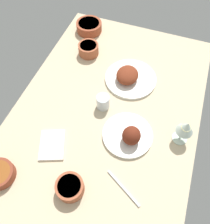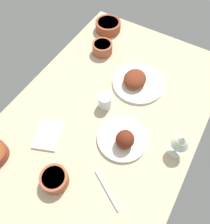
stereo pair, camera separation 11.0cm
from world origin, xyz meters
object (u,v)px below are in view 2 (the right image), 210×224
bowl_pasta (54,179)px  plate_far_side (123,139)px  fork_loose (107,190)px  wine_glass (181,142)px  folded_napkin (48,135)px  bowl_potatoes (102,48)px  plate_near_viewer (137,81)px  water_tumbler (105,102)px  bowl_onions (108,26)px

bowl_pasta → plate_far_side: bearing=-27.3°
bowl_pasta → fork_loose: size_ratio=0.61×
wine_glass → folded_napkin: wine_glass is taller
bowl_potatoes → wine_glass: 71.14cm
plate_near_viewer → plate_far_side: size_ratio=1.19×
bowl_pasta → water_tumbler: size_ratio=1.48×
bowl_onions → wine_glass: wine_glass is taller
plate_near_viewer → bowl_pasta: (-63.59, 5.73, 0.76)cm
water_tumbler → fork_loose: water_tumbler is taller
wine_glass → folded_napkin: bearing=113.2°
bowl_potatoes → water_tumbler: bearing=-147.3°
wine_glass → bowl_potatoes: bearing=58.3°
water_tumbler → folded_napkin: (-27.91, 14.37, -3.23)cm
water_tumbler → folded_napkin: 31.56cm
fork_loose → plate_far_side: bearing=-49.2°
plate_far_side → folded_napkin: plate_far_side is taller
folded_napkin → fork_loose: (-7.29, -36.12, -0.20)cm
plate_far_side → bowl_pasta: 34.02cm
water_tumbler → folded_napkin: bearing=152.8°
plate_far_side → bowl_onions: size_ratio=1.47×
plate_near_viewer → bowl_onions: 47.08cm
plate_far_side → bowl_pasta: bearing=152.7°
bowl_potatoes → wine_glass: size_ratio=0.83×
wine_glass → plate_far_side: bearing=109.3°
bowl_potatoes → water_tumbler: size_ratio=1.53×
plate_near_viewer → folded_napkin: 53.32cm
plate_near_viewer → fork_loose: 57.83cm
bowl_potatoes → water_tumbler: 38.53cm
plate_far_side → bowl_potatoes: bearing=40.2°
plate_far_side → folded_napkin: size_ratio=1.59×
plate_far_side → wine_glass: bearing=-70.7°
folded_napkin → fork_loose: bearing=-101.4°
plate_near_viewer → water_tumbler: bearing=160.5°
wine_glass → folded_napkin: size_ratio=0.95×
bowl_pasta → fork_loose: bowl_pasta is taller
wine_glass → fork_loose: size_ratio=0.75×
bowl_pasta → water_tumbler: water_tumbler is taller
plate_far_side → folded_napkin: 35.15cm
plate_far_side → fork_loose: plate_far_side is taller
bowl_pasta → folded_napkin: (14.92, 15.98, -2.65)cm
plate_near_viewer → plate_far_side: bearing=-163.5°
bowl_onions → bowl_potatoes: size_ratio=1.36×
folded_napkin → bowl_potatoes: bearing=6.1°
bowl_onions → bowl_pasta: (-94.44, -29.83, 0.11)cm
plate_near_viewer → fork_loose: (-55.96, -14.42, -2.09)cm
plate_near_viewer → folded_napkin: (-48.67, 21.71, -1.89)cm
fork_loose → bowl_pasta: bearing=50.2°
bowl_onions → bowl_pasta: bowl_pasta is taller
wine_glass → bowl_onions: bearing=50.2°
bowl_pasta → fork_loose: 21.73cm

